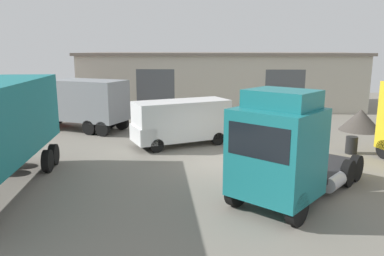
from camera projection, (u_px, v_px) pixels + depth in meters
The scene contains 7 objects.
ground_plane at pixel (222, 162), 17.61m from camera, with size 60.00×60.00×0.00m, color slate.
warehouse_building at pixel (219, 79), 35.41m from camera, with size 24.75×10.01×4.92m.
box_truck_red at pixel (79, 102), 24.47m from camera, with size 6.96×4.45×3.29m.
delivery_van_white at pixel (179, 121), 20.53m from camera, with size 5.60×4.28×2.48m.
tractor_unit_teal at pixel (284, 152), 12.49m from camera, with size 5.88×6.58×3.97m.
gravel_pile at pixel (361, 120), 24.36m from camera, with size 2.67×2.67×1.40m.
oil_drum at pixel (351, 145), 19.05m from camera, with size 0.58×0.58×0.88m.
Camera 1 is at (-0.38, -16.95, 5.23)m, focal length 35.00 mm.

